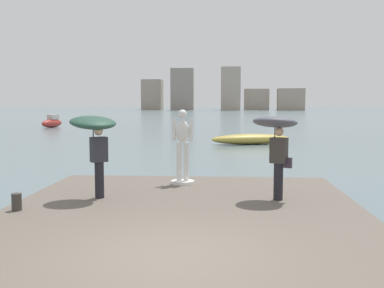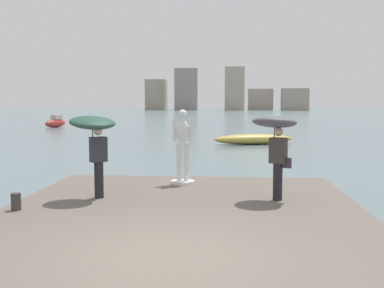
% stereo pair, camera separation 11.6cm
% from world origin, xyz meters
% --- Properties ---
extents(ground_plane, '(400.00, 400.00, 0.00)m').
position_xyz_m(ground_plane, '(0.00, 40.00, 0.00)').
color(ground_plane, slate).
extents(pier, '(7.88, 10.35, 0.40)m').
position_xyz_m(pier, '(0.00, 2.17, 0.20)').
color(pier, '#60564C').
rests_on(pier, ground).
extents(statue_white_figure, '(0.67, 0.67, 2.10)m').
position_xyz_m(statue_white_figure, '(-0.28, 6.08, 1.39)').
color(statue_white_figure, white).
rests_on(statue_white_figure, pier).
extents(onlooker_left, '(1.55, 1.55, 2.04)m').
position_xyz_m(onlooker_left, '(-2.21, 3.95, 2.00)').
color(onlooker_left, black).
rests_on(onlooker_left, pier).
extents(onlooker_right, '(1.42, 1.43, 2.03)m').
position_xyz_m(onlooker_right, '(2.11, 4.10, 1.98)').
color(onlooker_right, black).
rests_on(onlooker_right, pier).
extents(mooring_bollard, '(0.21, 0.21, 0.37)m').
position_xyz_m(mooring_bollard, '(-3.55, 2.60, 0.58)').
color(mooring_bollard, '#38332D').
rests_on(mooring_bollard, pier).
extents(boat_near, '(5.35, 2.55, 0.67)m').
position_xyz_m(boat_near, '(2.69, 22.74, 0.34)').
color(boat_near, '#B2993D').
rests_on(boat_near, ground).
extents(boat_far, '(1.73, 3.47, 1.34)m').
position_xyz_m(boat_far, '(-17.26, 41.06, 0.53)').
color(boat_far, '#9E2D28').
rests_on(boat_far, ground).
extents(distant_skyline, '(53.08, 12.81, 13.82)m').
position_xyz_m(distant_skyline, '(-1.39, 145.42, 5.49)').
color(distant_skyline, gray).
rests_on(distant_skyline, ground).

